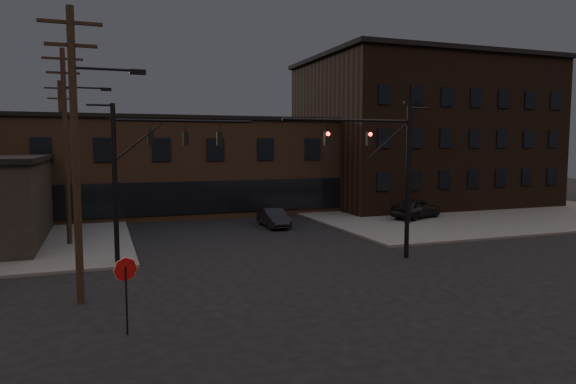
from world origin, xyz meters
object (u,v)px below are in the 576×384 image
at_px(car_crossing, 274,218).
at_px(parked_car_lot_a, 416,208).
at_px(traffic_signal_far, 141,164).
at_px(stop_sign, 126,278).
at_px(parked_car_lot_b, 408,199).
at_px(traffic_signal_near, 389,165).

bearing_deg(car_crossing, parked_car_lot_a, -2.64).
xyz_separation_m(traffic_signal_far, stop_sign, (-1.28, -9.99, -3.17)).
bearing_deg(parked_car_lot_b, traffic_signal_near, 138.92).
xyz_separation_m(traffic_signal_near, stop_sign, (-13.36, -6.49, -3.09)).
bearing_deg(traffic_signal_near, traffic_signal_far, 163.83).
relative_size(traffic_signal_near, parked_car_lot_a, 1.69).
bearing_deg(parked_car_lot_a, stop_sign, 106.88).
relative_size(traffic_signal_far, car_crossing, 1.94).
distance_m(stop_sign, parked_car_lot_b, 36.74).
bearing_deg(parked_car_lot_b, parked_car_lot_a, 145.56).
height_order(parked_car_lot_a, car_crossing, parked_car_lot_a).
relative_size(traffic_signal_near, parked_car_lot_b, 1.86).
relative_size(stop_sign, parked_car_lot_a, 0.52).
distance_m(traffic_signal_far, car_crossing, 13.71).
relative_size(traffic_signal_far, parked_car_lot_b, 1.86).
bearing_deg(traffic_signal_far, parked_car_lot_b, 30.62).
bearing_deg(traffic_signal_near, parked_car_lot_b, 54.13).
bearing_deg(car_crossing, traffic_signal_far, -138.46).
height_order(parked_car_lot_a, parked_car_lot_b, parked_car_lot_a).
relative_size(traffic_signal_near, stop_sign, 3.23).
bearing_deg(stop_sign, parked_car_lot_a, 38.17).
bearing_deg(traffic_signal_far, car_crossing, 41.16).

